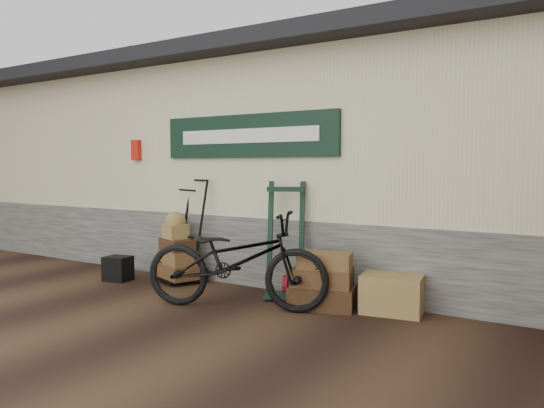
# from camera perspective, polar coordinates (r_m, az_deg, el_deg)

# --- Properties ---
(ground) EXTENTS (80.00, 80.00, 0.00)m
(ground) POSITION_cam_1_polar(r_m,az_deg,el_deg) (6.06, -5.62, -10.88)
(ground) COLOR black
(ground) RESTS_ON ground
(station_building) EXTENTS (14.40, 4.10, 3.20)m
(station_building) POSITION_cam_1_polar(r_m,az_deg,el_deg) (8.19, 6.17, 4.42)
(station_building) COLOR #4C4C47
(station_building) RESTS_ON ground
(porter_trolley) EXTENTS (0.85, 0.75, 1.42)m
(porter_trolley) POSITION_cam_1_polar(r_m,az_deg,el_deg) (7.28, -9.07, -2.71)
(porter_trolley) COLOR black
(porter_trolley) RESTS_ON ground
(green_barrow) EXTENTS (0.62, 0.57, 1.38)m
(green_barrow) POSITION_cam_1_polar(r_m,az_deg,el_deg) (6.32, 1.42, -3.87)
(green_barrow) COLOR black
(green_barrow) RESTS_ON ground
(suitcase_stack) EXTENTS (0.81, 0.63, 0.63)m
(suitcase_stack) POSITION_cam_1_polar(r_m,az_deg,el_deg) (5.92, 5.42, -8.12)
(suitcase_stack) COLOR #382311
(suitcase_stack) RESTS_ON ground
(wicker_hamper) EXTENTS (0.69, 0.51, 0.41)m
(wicker_hamper) POSITION_cam_1_polar(r_m,az_deg,el_deg) (5.85, 12.77, -9.44)
(wicker_hamper) COLOR olive
(wicker_hamper) RESTS_ON ground
(black_trunk) EXTENTS (0.38, 0.34, 0.33)m
(black_trunk) POSITION_cam_1_polar(r_m,az_deg,el_deg) (7.59, -16.24, -6.68)
(black_trunk) COLOR black
(black_trunk) RESTS_ON ground
(bicycle) EXTENTS (1.35, 2.17, 1.19)m
(bicycle) POSITION_cam_1_polar(r_m,az_deg,el_deg) (5.83, -3.88, -5.48)
(bicycle) COLOR black
(bicycle) RESTS_ON ground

